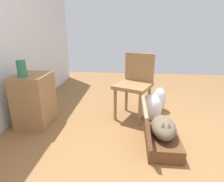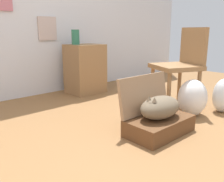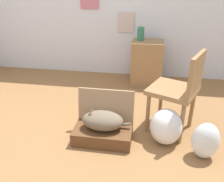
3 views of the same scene
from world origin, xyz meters
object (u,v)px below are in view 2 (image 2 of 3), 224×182
Objects in this scene: cat at (160,107)px; chair at (181,64)px; plastic_bag_white at (192,98)px; vase_tall at (75,37)px; plastic_bag_clear at (223,96)px; side_table at (85,69)px; suitcase_base at (159,126)px.

chair is (0.79, 0.31, 0.29)m from cat.
plastic_bag_white is 1.93× the size of vase_tall.
plastic_bag_clear is (0.36, -0.17, -0.01)m from plastic_bag_white.
side_table is 3.43× the size of vase_tall.
chair is (0.12, 0.24, 0.34)m from plastic_bag_white.
side_table is at bearing -17.70° from vase_tall.
plastic_bag_white is at bearing -80.93° from side_table.
plastic_bag_white is at bearing -3.23° from chair.
chair reaches higher than plastic_bag_white.
plastic_bag_clear is 1.85× the size of vase_tall.
cat is 1.73m from side_table.
chair is at bearing 21.26° from cat.
cat is 2.49× the size of vase_tall.
plastic_bag_white is at bearing 5.67° from suitcase_base.
plastic_bag_clear is at bearing -67.73° from vase_tall.
chair is (0.50, -1.41, -0.28)m from vase_tall.
chair is (0.78, 0.31, 0.46)m from suitcase_base.
plastic_bag_clear is at bearing -70.78° from side_table.
vase_tall is at bearing 80.65° from cat.
suitcase_base is 0.18m from cat.
suitcase_base is 1.20× the size of cat.
suitcase_base is 1.04m from plastic_bag_clear.
vase_tall is at bearing 80.80° from suitcase_base.
suitcase_base is at bearing 174.18° from plastic_bag_clear.
plastic_bag_clear is 1.90m from side_table.
plastic_bag_white is 1.04× the size of plastic_bag_clear.
suitcase_base is 0.96m from chair.
cat is 0.73× the size of side_table.
plastic_bag_clear is 0.59m from chair.
vase_tall is at bearing 112.27° from plastic_bag_clear.
chair reaches higher than cat.
vase_tall reaches higher than side_table.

